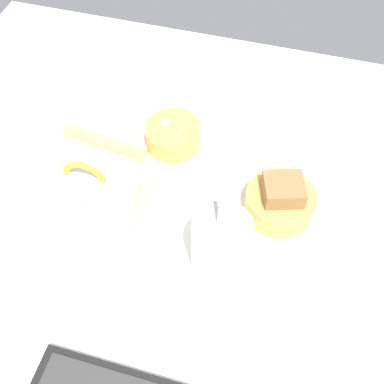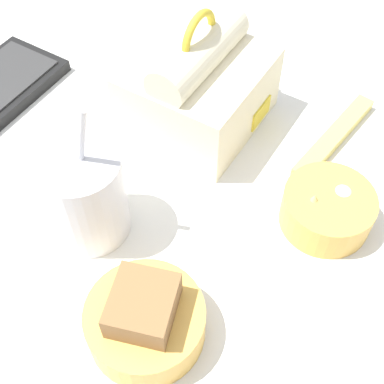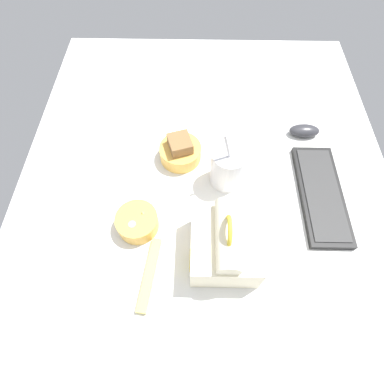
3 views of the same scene
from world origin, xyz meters
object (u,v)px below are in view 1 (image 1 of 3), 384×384
Objects in this scene: lunch_bag at (94,207)px; bento_bowl_sandwich at (280,201)px; soup_cup at (221,245)px; chopstick_case at (105,143)px; bento_bowl_snacks at (173,135)px.

lunch_bag is 32.76cm from bento_bowl_sandwich.
lunch_bag is at bearing -3.95° from soup_cup.
lunch_bag is 19.94cm from chopstick_case.
lunch_bag is 0.89× the size of soup_cup.
bento_bowl_sandwich reaches higher than chopstick_case.
lunch_bag is 1.42× the size of bento_bowl_sandwich.
bento_bowl_sandwich is at bearing -119.87° from soup_cup.
soup_cup is 1.81× the size of bento_bowl_snacks.
lunch_bag is 23.71cm from bento_bowl_snacks.
lunch_bag reaches higher than bento_bowl_sandwich.
bento_bowl_snacks is 13.95cm from chopstick_case.
bento_bowl_snacks is (23.28, -10.36, -0.47)cm from bento_bowl_sandwich.
soup_cup is (-22.54, 1.56, 0.17)cm from lunch_bag.
bento_bowl_snacks is at bearing -57.08° from soup_cup.
bento_bowl_sandwich is at bearing 170.34° from chopstick_case.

